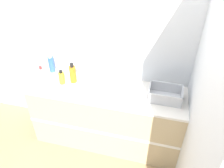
# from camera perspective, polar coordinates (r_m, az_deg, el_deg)

# --- Properties ---
(ground_plane) EXTENTS (12.00, 12.00, 0.00)m
(ground_plane) POSITION_cam_1_polar(r_m,az_deg,el_deg) (3.21, -2.76, -17.90)
(ground_plane) COLOR tan
(wall_back) EXTENTS (4.39, 0.06, 2.60)m
(wall_back) POSITION_cam_1_polar(r_m,az_deg,el_deg) (2.81, 0.23, 8.71)
(wall_back) COLOR silver
(wall_back) RESTS_ON ground_plane
(wall_right) EXTENTS (0.06, 2.60, 2.60)m
(wall_right) POSITION_cam_1_polar(r_m,az_deg,el_deg) (2.49, 21.72, 1.98)
(wall_right) COLOR silver
(wall_right) RESTS_ON ground_plane
(counter_cabinet) EXTENTS (2.01, 0.63, 0.92)m
(counter_cabinet) POSITION_cam_1_polar(r_m,az_deg,el_deg) (3.04, -1.36, -8.31)
(counter_cabinet) COLOR tan
(counter_cabinet) RESTS_ON ground_plane
(sink) EXTENTS (0.46, 0.38, 0.26)m
(sink) POSITION_cam_1_polar(r_m,az_deg,el_deg) (2.72, 2.85, -1.33)
(sink) COLOR silver
(sink) RESTS_ON counter_cabinet
(paper_towel_roll) EXTENTS (0.12, 0.12, 0.24)m
(paper_towel_roll) POSITION_cam_1_polar(r_m,az_deg,el_deg) (2.71, -7.17, 0.86)
(paper_towel_roll) COLOR #4C4C51
(paper_towel_roll) RESTS_ON counter_cabinet
(dish_rack) EXTENTS (0.39, 0.27, 0.15)m
(dish_rack) POSITION_cam_1_polar(r_m,az_deg,el_deg) (2.64, 13.70, -2.86)
(dish_rack) COLOR #B7BABF
(dish_rack) RESTS_ON counter_cabinet
(bottle_white_spray) EXTENTS (0.06, 0.06, 0.22)m
(bottle_white_spray) POSITION_cam_1_polar(r_m,az_deg,el_deg) (2.99, -17.84, 2.40)
(bottle_white_spray) COLOR white
(bottle_white_spray) RESTS_ON counter_cabinet
(bottle_amber) EXTENTS (0.08, 0.08, 0.28)m
(bottle_amber) POSITION_cam_1_polar(r_m,az_deg,el_deg) (2.85, -10.20, 2.64)
(bottle_amber) COLOR #B26B19
(bottle_amber) RESTS_ON counter_cabinet
(bottle_blue) EXTENTS (0.08, 0.08, 0.27)m
(bottle_blue) POSITION_cam_1_polar(r_m,az_deg,el_deg) (3.14, -15.56, 5.05)
(bottle_blue) COLOR #2D56B7
(bottle_blue) RESTS_ON counter_cabinet
(bottle_yellow) EXTENTS (0.08, 0.08, 0.20)m
(bottle_yellow) POSITION_cam_1_polar(r_m,az_deg,el_deg) (2.87, -13.02, 1.63)
(bottle_yellow) COLOR yellow
(bottle_yellow) RESTS_ON counter_cabinet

